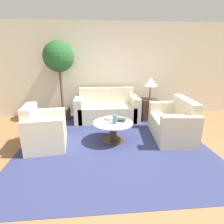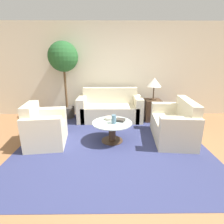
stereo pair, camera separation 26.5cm
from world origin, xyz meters
TOP-DOWN VIEW (x-y plane):
  - ground_plane at (0.00, 0.00)m, footprint 14.00×14.00m
  - wall_back at (0.00, 2.61)m, footprint 10.00×0.06m
  - rug at (0.02, 0.74)m, footprint 3.58×3.56m
  - sofa_main at (-0.03, 2.09)m, footprint 1.71×0.76m
  - armchair at (-1.33, 0.64)m, footprint 0.80×0.91m
  - loveseat at (1.33, 0.84)m, footprint 0.84×1.32m
  - coffee_table at (0.02, 0.74)m, footprint 0.80×0.80m
  - side_table at (1.12, 1.99)m, footprint 0.41×0.41m
  - table_lamp at (1.12, 1.99)m, footprint 0.37×0.37m
  - potted_plant at (-1.26, 2.28)m, footprint 0.78×0.78m
  - vase at (0.05, 0.69)m, footprint 0.09×0.09m
  - bowl at (-0.04, 0.92)m, footprint 0.21×0.21m
  - book_stack at (0.18, 0.81)m, footprint 0.23×0.22m

SIDE VIEW (x-z plane):
  - ground_plane at x=0.00m, z-range 0.00..0.00m
  - rug at x=0.02m, z-range 0.00..0.01m
  - coffee_table at x=0.02m, z-range 0.06..0.47m
  - sofa_main at x=-0.03m, z-range -0.14..0.72m
  - loveseat at x=1.33m, z-range -0.13..0.71m
  - side_table at x=1.12m, z-range 0.00..0.59m
  - armchair at x=-1.33m, z-range -0.12..0.71m
  - book_stack at x=0.18m, z-range 0.41..0.46m
  - bowl at x=-0.04m, z-range 0.41..0.46m
  - vase at x=0.05m, z-range 0.41..0.58m
  - table_lamp at x=1.12m, z-range 0.75..1.32m
  - wall_back at x=0.00m, z-range 0.00..2.60m
  - potted_plant at x=-1.26m, z-range 0.50..2.57m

